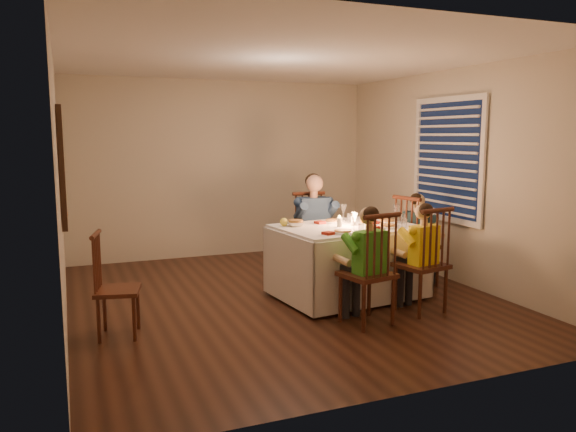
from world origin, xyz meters
name	(u,v)px	position (x,y,z in m)	size (l,w,h in m)	color
ground	(284,298)	(0.00, 0.00, 0.00)	(5.00, 5.00, 0.00)	black
wall_left	(59,189)	(-2.25, 0.00, 1.30)	(0.02, 5.00, 2.60)	beige
wall_right	(454,176)	(2.25, 0.00, 1.30)	(0.02, 5.00, 2.60)	beige
wall_back	(223,169)	(0.00, 2.50, 1.30)	(4.50, 0.02, 2.60)	beige
ceiling	(284,58)	(0.00, 0.00, 2.60)	(5.00, 5.00, 0.00)	white
dining_table	(347,246)	(0.69, -0.19, 0.57)	(1.66, 1.28, 0.77)	white
chair_adult	(314,280)	(0.64, 0.61, 0.00)	(0.45, 0.43, 1.10)	#3A1A10
chair_near_left	(366,323)	(0.43, -1.08, 0.00)	(0.45, 0.43, 1.10)	#3A1A10
chair_near_right	(419,311)	(1.13, -0.95, 0.00)	(0.45, 0.43, 1.10)	#3A1A10
chair_end	(415,285)	(1.68, -0.08, 0.00)	(0.45, 0.43, 1.10)	#3A1A10
chair_extra	(120,336)	(-1.81, -0.54, 0.00)	(0.39, 0.38, 0.96)	#3A1A10
adult	(314,280)	(0.64, 0.61, 0.00)	(0.50, 0.46, 1.33)	navy
child_green	(366,323)	(0.43, -1.08, 0.00)	(0.40, 0.36, 1.14)	#3C9524
child_yellow	(419,311)	(1.13, -0.95, 0.00)	(0.39, 0.35, 1.13)	yellow
child_teal	(415,285)	(1.68, -0.08, 0.00)	(0.38, 0.35, 1.12)	#182F3C
setting_adult	(333,222)	(0.65, 0.09, 0.81)	(0.26, 0.26, 0.02)	white
setting_green	(343,232)	(0.43, -0.58, 0.81)	(0.26, 0.26, 0.02)	white
setting_yellow	(387,226)	(1.04, -0.43, 0.81)	(0.26, 0.26, 0.02)	white
setting_teal	(387,222)	(1.23, -0.13, 0.81)	(0.26, 0.26, 0.02)	white
candle_left	(339,222)	(0.58, -0.20, 0.85)	(0.06, 0.06, 0.10)	silver
candle_right	(353,221)	(0.76, -0.18, 0.85)	(0.06, 0.06, 0.10)	silver
squash	(284,222)	(0.03, 0.06, 0.85)	(0.09, 0.09, 0.09)	#FFE843
orange_fruit	(364,220)	(0.93, -0.11, 0.84)	(0.08, 0.08, 0.08)	orange
serving_bowl	(296,224)	(0.15, 0.01, 0.83)	(0.20, 0.20, 0.05)	white
wall_mirror	(62,166)	(-2.22, 0.30, 1.50)	(0.06, 0.95, 1.15)	black
window_blinds	(447,160)	(2.21, 0.10, 1.50)	(0.07, 1.34, 1.54)	#0D1834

